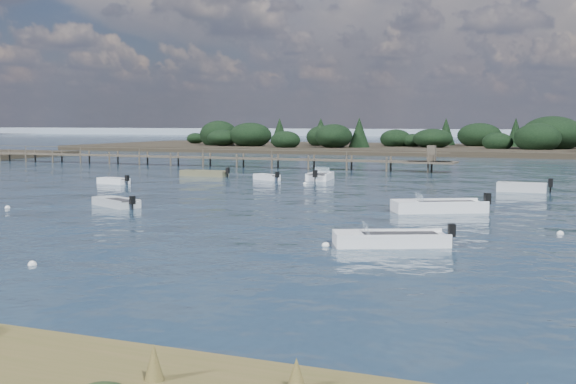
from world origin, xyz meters
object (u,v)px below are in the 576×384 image
at_px(dinghy_extra_a, 320,178).
at_px(tender_far_white, 267,178).
at_px(tender_far_grey_b, 522,189).
at_px(jetty, 206,158).
at_px(dinghy_mid_white_b, 438,209).
at_px(dinghy_mid_white_a, 390,242).
at_px(dinghy_extra_b, 204,175).
at_px(dinghy_mid_grey, 116,204).
at_px(tender_far_grey, 113,182).

relative_size(dinghy_extra_a, tender_far_white, 1.40).
height_order(tender_far_grey_b, jetty, jetty).
bearing_deg(dinghy_mid_white_b, dinghy_mid_white_a, -88.65).
distance_m(tender_far_white, jetty, 20.92).
xyz_separation_m(dinghy_extra_a, jetty, (-18.65, 13.27, 0.81)).
xyz_separation_m(dinghy_extra_a, tender_far_grey_b, (17.27, -4.60, 0.01)).
xyz_separation_m(dinghy_mid_white_a, dinghy_extra_b, (-25.62, 30.28, 0.00)).
height_order(dinghy_mid_white_b, dinghy_extra_a, dinghy_mid_white_b).
xyz_separation_m(dinghy_mid_white_a, dinghy_mid_grey, (-18.73, 7.12, -0.02)).
relative_size(dinghy_extra_b, jetty, 0.08).
bearing_deg(dinghy_mid_white_b, dinghy_mid_grey, -165.45).
bearing_deg(tender_far_grey_b, jetty, 153.54).
distance_m(tender_far_grey_b, jetty, 40.12).
bearing_deg(dinghy_mid_grey, tender_far_white, 89.27).
bearing_deg(dinghy_extra_b, dinghy_mid_white_a, -49.77).
bearing_deg(dinghy_mid_grey, dinghy_extra_b, 106.57).
bearing_deg(tender_far_grey_b, dinghy_mid_white_a, -96.78).
height_order(dinghy_mid_white_b, dinghy_extra_b, dinghy_mid_white_b).
bearing_deg(dinghy_mid_white_b, jetty, 135.55).
relative_size(tender_far_grey, tender_far_white, 1.08).
xyz_separation_m(tender_far_white, jetty, (-14.37, 15.18, 0.84)).
distance_m(dinghy_mid_white_b, tender_far_grey, 29.36).
bearing_deg(tender_far_grey_b, dinghy_extra_b, 171.43).
xyz_separation_m(dinghy_mid_white_b, tender_far_grey, (-28.16, 8.30, -0.04)).
bearing_deg(tender_far_grey, tender_far_white, 40.22).
bearing_deg(dinghy_mid_white_b, dinghy_extra_b, 144.05).
bearing_deg(tender_far_grey, dinghy_extra_b, 74.36).
height_order(dinghy_mid_white_b, tender_far_grey_b, dinghy_mid_white_b).
bearing_deg(dinghy_mid_white_a, dinghy_mid_grey, 159.19).
bearing_deg(dinghy_mid_grey, tender_far_grey_b, 40.81).
bearing_deg(dinghy_extra_a, dinghy_mid_grey, -100.98).
distance_m(tender_far_white, dinghy_mid_grey, 21.53).
bearing_deg(dinghy_mid_white_a, tender_far_grey, 144.61).
bearing_deg(dinghy_mid_grey, tender_far_grey, 126.58).
bearing_deg(dinghy_mid_grey, jetty, 111.01).
distance_m(tender_far_grey_b, dinghy_mid_white_a, 26.14).
xyz_separation_m(dinghy_extra_a, tender_far_grey, (-14.26, -10.35, -0.04)).
height_order(tender_far_white, dinghy_mid_white_a, dinghy_mid_white_a).
bearing_deg(tender_far_grey_b, dinghy_extra_a, 165.09).
xyz_separation_m(dinghy_mid_white_a, jetty, (-32.83, 43.83, 0.83)).
xyz_separation_m(tender_far_white, dinghy_mid_grey, (-0.27, -21.53, -0.01)).
bearing_deg(dinghy_extra_b, jetty, 118.02).
height_order(dinghy_mid_white_b, dinghy_mid_white_a, dinghy_mid_white_b).
distance_m(dinghy_mid_white_b, dinghy_extra_a, 23.26).
distance_m(dinghy_extra_b, dinghy_mid_grey, 24.17).
bearing_deg(tender_far_grey, tender_far_grey_b, 10.34).
bearing_deg(tender_far_grey, dinghy_mid_white_b, -16.42).
distance_m(dinghy_mid_white_a, jetty, 54.77).
height_order(dinghy_extra_a, dinghy_mid_grey, dinghy_extra_a).
xyz_separation_m(tender_far_grey_b, dinghy_mid_white_a, (-3.09, -25.96, -0.03)).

